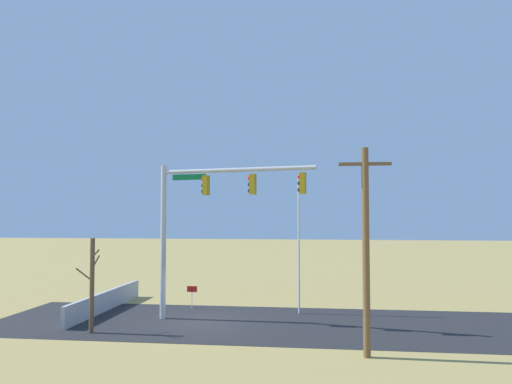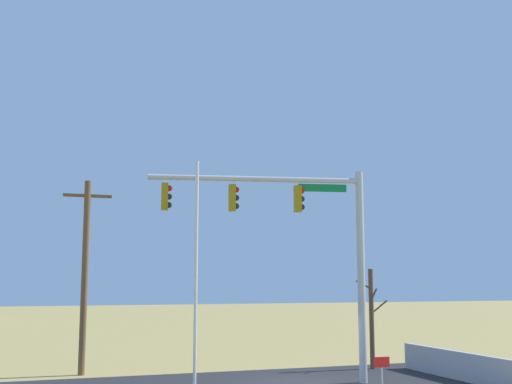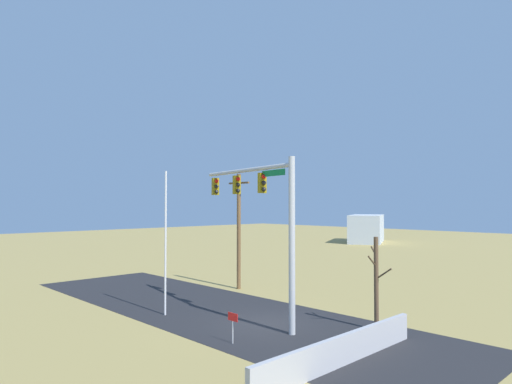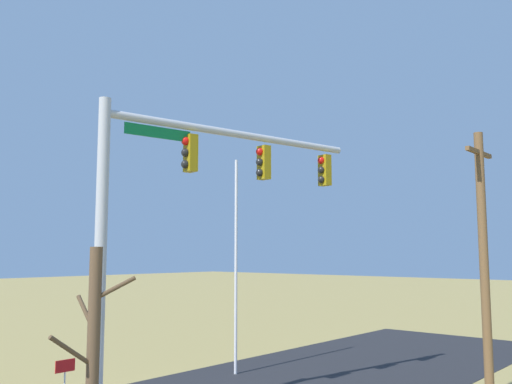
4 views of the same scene
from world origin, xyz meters
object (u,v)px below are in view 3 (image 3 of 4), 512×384
open_sign (233,321)px  utility_pole (239,229)px  bare_tree (376,282)px  distant_building (366,229)px  signal_mast (263,207)px  flagpole (166,243)px

open_sign → utility_pole: bearing=136.9°
bare_tree → distant_building: 47.75m
bare_tree → open_sign: bare_tree is taller
signal_mast → flagpole: (-4.48, -2.47, -1.82)m
flagpole → open_sign: bearing=-6.2°
open_sign → flagpole: bearing=173.8°
utility_pole → bare_tree: utility_pole is taller
distant_building → open_sign: bearing=179.8°
bare_tree → open_sign: (-2.96, -5.83, -1.20)m
flagpole → open_sign: 6.50m
signal_mast → distant_building: (-21.25, 43.02, -3.41)m
flagpole → bare_tree: flagpole is taller
signal_mast → utility_pole: (-7.14, 4.89, -1.49)m
flagpole → distant_building: flagpole is taller
flagpole → distant_building: (-16.77, 45.49, -1.59)m
flagpole → utility_pole: (-2.66, 7.36, 0.33)m
utility_pole → bare_tree: bearing=-10.7°
utility_pole → flagpole: bearing=-70.1°
flagpole → utility_pole: bearing=109.9°
signal_mast → utility_pole: size_ratio=1.02×
bare_tree → distant_building: bearing=122.4°
flagpole → open_sign: flagpole is taller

